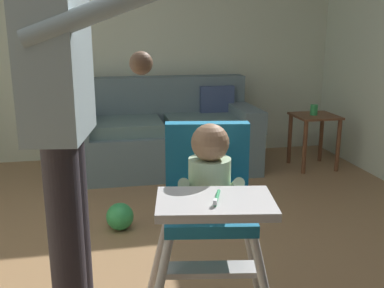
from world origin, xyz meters
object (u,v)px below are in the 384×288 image
(sippy_cup, at_px, (314,110))
(couch, at_px, (164,135))
(side_table, at_px, (314,129))
(high_chair, at_px, (209,193))
(adult_standing, at_px, (63,124))
(toy_ball, at_px, (120,216))

(sippy_cup, bearing_deg, couch, 169.50)
(couch, xyz_separation_m, side_table, (1.43, -0.26, 0.05))
(couch, bearing_deg, sippy_cup, 79.50)
(high_chair, height_order, side_table, high_chair)
(adult_standing, distance_m, side_table, 3.05)
(sippy_cup, bearing_deg, high_chair, -125.40)
(side_table, bearing_deg, high_chair, -125.69)
(side_table, bearing_deg, sippy_cup, 180.00)
(couch, xyz_separation_m, adult_standing, (-0.71, -2.36, 0.62))
(couch, distance_m, toy_ball, 1.42)
(adult_standing, height_order, side_table, adult_standing)
(high_chair, relative_size, sippy_cup, 9.64)
(toy_ball, bearing_deg, adult_standing, -102.10)
(couch, xyz_separation_m, high_chair, (-0.14, -2.45, 0.33))
(couch, relative_size, adult_standing, 1.04)
(high_chair, bearing_deg, toy_ball, -153.99)
(adult_standing, bearing_deg, couch, 82.16)
(toy_ball, xyz_separation_m, side_table, (1.91, 1.05, 0.29))
(couch, bearing_deg, high_chair, -3.32)
(sippy_cup, bearing_deg, adult_standing, -135.25)
(high_chair, relative_size, toy_ball, 5.22)
(adult_standing, bearing_deg, sippy_cup, 53.52)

